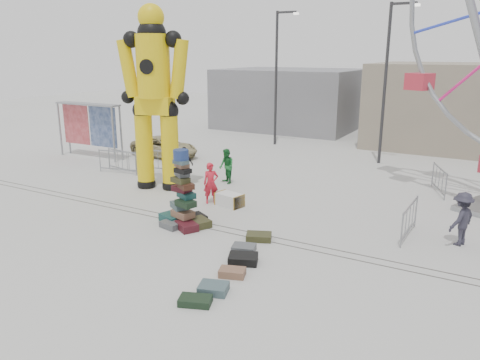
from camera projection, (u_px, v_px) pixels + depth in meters
The scene contains 27 objects.
ground at pixel (189, 233), 15.17m from camera, with size 90.00×90.00×0.00m, color #9E9E99.
track_line_near at pixel (200, 227), 15.67m from camera, with size 40.00×0.04×0.01m, color #47443F.
track_line_far at pixel (206, 223), 16.01m from camera, with size 40.00×0.04×0.01m, color #47443F.
building_right at pixel (477, 106), 28.01m from camera, with size 12.00×8.00×5.00m, color gray.
building_left at pixel (291, 98), 35.91m from camera, with size 10.00×8.00×4.40m, color gray.
lamp_post_right at pixel (388, 76), 23.45m from camera, with size 1.41×0.25×8.00m.
lamp_post_left at pixel (278, 72), 28.43m from camera, with size 1.41×0.25×8.00m.
suitcase_tower at pixel (184, 204), 15.71m from camera, with size 2.03×1.67×2.59m.
crash_test_dummy at pixel (155, 92), 19.06m from camera, with size 3.07×1.39×7.74m.
banner_scaffold at pixel (89, 117), 25.37m from camera, with size 4.14×0.79×2.99m.
steamer_trunk at pixel (229, 200), 17.74m from camera, with size 1.03×0.60×0.48m, color silver.
row_case_0 at pixel (259, 237), 14.55m from camera, with size 0.77×0.55×0.21m, color #38391C.
row_case_1 at pixel (244, 248), 13.69m from camera, with size 0.67×0.52×0.21m, color #53575A.
row_case_2 at pixel (243, 259), 12.96m from camera, with size 0.80×0.59×0.24m, color black.
row_case_3 at pixel (232, 272), 12.20m from camera, with size 0.68×0.44×0.20m, color brown.
row_case_4 at pixel (213, 288), 11.37m from camera, with size 0.70×0.56×0.21m, color #425A5F.
row_case_5 at pixel (195, 301), 10.84m from camera, with size 0.75×0.46×0.18m, color black.
barricade_dummy_a at pixel (118, 162), 22.52m from camera, with size 2.00×0.10×1.10m, color gray, non-canonical shape.
barricade_dummy_b at pixel (122, 161), 22.60m from camera, with size 2.00×0.10×1.10m, color gray, non-canonical shape.
barricade_dummy_c at pixel (167, 162), 22.54m from camera, with size 2.00×0.10×1.10m, color gray, non-canonical shape.
barricade_wheel_front at pixel (409, 220), 14.68m from camera, with size 2.00×0.10×1.10m, color gray, non-canonical shape.
barricade_wheel_back at pixel (439, 180), 19.27m from camera, with size 2.00×0.10×1.10m, color gray, non-canonical shape.
pedestrian_red at pixel (211, 183), 17.93m from camera, with size 0.58×0.38×1.59m, color red.
pedestrian_green at pixel (226, 166), 20.67m from camera, with size 0.75×0.59×1.55m, color #19662B.
pedestrian_black at pixel (185, 164), 21.18m from camera, with size 0.90×0.37×1.53m, color black.
pedestrian_grey at pixel (462, 219), 14.02m from camera, with size 1.07×0.61×1.65m, color #262431.
parked_suv at pixel (164, 147), 26.02m from camera, with size 1.84×3.99×1.11m, color tan.
Camera 1 is at (8.38, -11.55, 5.67)m, focal length 35.00 mm.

